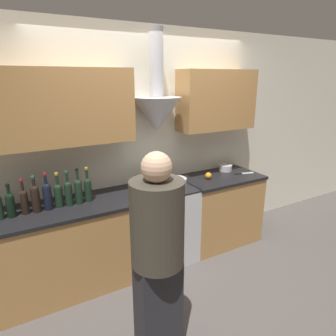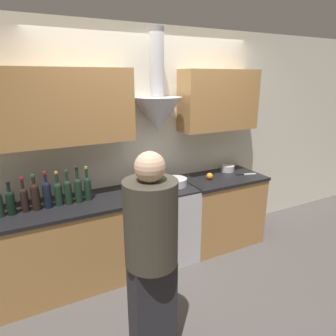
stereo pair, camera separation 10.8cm
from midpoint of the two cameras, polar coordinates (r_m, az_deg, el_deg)
The scene contains 19 objects.
ground_plane at distance 3.53m, azimuth 0.84°, elevation -18.86°, with size 12.00×12.00×0.00m, color #4C4744.
wall_back at distance 3.39m, azimuth -5.20°, elevation 6.70°, with size 8.40×0.54×2.60m.
counter_left at distance 3.24m, azimuth -18.72°, elevation -14.03°, with size 1.47×0.62×0.89m.
counter_right at distance 3.93m, azimuth 8.87°, elevation -7.63°, with size 1.00×0.62×0.89m.
stove_range at distance 3.53m, azimuth -1.71°, elevation -10.35°, with size 0.64×0.60×0.89m.
wine_bottle_2 at distance 2.98m, azimuth -28.76°, elevation -5.95°, with size 0.08×0.08×0.31m.
wine_bottle_3 at distance 2.99m, azimuth -26.67°, elevation -5.50°, with size 0.07×0.07×0.33m.
wine_bottle_4 at distance 2.98m, azimuth -24.90°, elevation -5.04°, with size 0.08×0.08×0.34m.
wine_bottle_5 at distance 2.99m, azimuth -22.98°, elevation -4.70°, with size 0.08×0.08×0.35m.
wine_bottle_6 at distance 3.01m, azimuth -21.11°, elevation -4.58°, with size 0.08×0.08×0.34m.
wine_bottle_7 at distance 3.01m, azimuth -19.43°, elevation -4.30°, with size 0.07×0.07×0.34m.
wine_bottle_8 at distance 3.02m, azimuth -17.66°, elevation -3.98°, with size 0.07×0.07×0.36m.
wine_bottle_9 at distance 3.06m, azimuth -16.00°, elevation -3.67°, with size 0.07×0.07×0.35m.
stock_pot at distance 3.25m, azimuth -3.96°, elevation -2.71°, with size 0.23×0.23×0.17m.
mixing_bowl at distance 3.38m, azimuth 0.50°, elevation -2.66°, with size 0.26×0.26×0.08m.
orange_fruit at distance 3.63m, azimuth 6.86°, elevation -1.46°, with size 0.08×0.08×0.08m.
saucepan at distance 3.98m, azimuth 10.11°, elevation 0.04°, with size 0.17×0.17×0.08m.
chefs_knife at distance 3.91m, azimuth 13.54°, elevation -1.00°, with size 0.26×0.10×0.01m.
person_foreground_left at distance 2.18m, azimuth -3.48°, elevation -15.97°, with size 0.37×0.37×1.62m.
Camera 1 is at (-1.49, -2.44, 2.06)m, focal length 32.00 mm.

